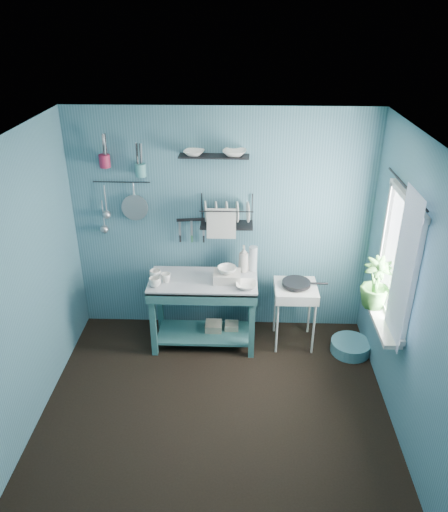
{
  "coord_description": "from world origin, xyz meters",
  "views": [
    {
      "loc": [
        0.2,
        -3.44,
        3.37
      ],
      "look_at": [
        0.05,
        0.85,
        1.2
      ],
      "focal_mm": 35.0,
      "sensor_mm": 36.0,
      "label": 1
    }
  ],
  "objects_px": {
    "soap_bottle": "(244,259)",
    "water_bottle": "(253,259)",
    "mug_right": "(155,275)",
    "utensil_cup_teal": "(141,170)",
    "utensil_cup_magenta": "(105,161)",
    "potted_plant": "(376,283)",
    "floor_basin": "(350,347)",
    "mug_mid": "(166,278)",
    "colander": "(135,208)",
    "mug_left": "(155,282)",
    "hotplate_stand": "(294,315)",
    "storage_tin_small": "(232,331)",
    "storage_tin_large": "(214,331)",
    "work_counter": "(204,312)",
    "frying_pan": "(296,283)",
    "wash_tub": "(227,277)",
    "dish_rack": "(227,212)"
  },
  "relations": [
    {
      "from": "storage_tin_large",
      "to": "floor_basin",
      "type": "bearing_deg",
      "value": -6.46
    },
    {
      "from": "hotplate_stand",
      "to": "potted_plant",
      "type": "relative_size",
      "value": 1.46
    },
    {
      "from": "soap_bottle",
      "to": "storage_tin_small",
      "type": "relative_size",
      "value": 1.49
    },
    {
      "from": "mug_left",
      "to": "wash_tub",
      "type": "distance_m",
      "value": 0.74
    },
    {
      "from": "mug_mid",
      "to": "storage_tin_small",
      "type": "bearing_deg",
      "value": 11.63
    },
    {
      "from": "work_counter",
      "to": "utensil_cup_teal",
      "type": "distance_m",
      "value": 1.64
    },
    {
      "from": "work_counter",
      "to": "storage_tin_small",
      "type": "bearing_deg",
      "value": 15.09
    },
    {
      "from": "mug_left",
      "to": "potted_plant",
      "type": "distance_m",
      "value": 2.16
    },
    {
      "from": "water_bottle",
      "to": "floor_basin",
      "type": "distance_m",
      "value": 1.42
    },
    {
      "from": "mug_mid",
      "to": "utensil_cup_magenta",
      "type": "xyz_separation_m",
      "value": [
        -0.62,
        0.39,
        1.12
      ]
    },
    {
      "from": "frying_pan",
      "to": "colander",
      "type": "height_order",
      "value": "colander"
    },
    {
      "from": "wash_tub",
      "to": "potted_plant",
      "type": "relative_size",
      "value": 0.57
    },
    {
      "from": "floor_basin",
      "to": "water_bottle",
      "type": "bearing_deg",
      "value": 162.43
    },
    {
      "from": "soap_bottle",
      "to": "water_bottle",
      "type": "relative_size",
      "value": 1.07
    },
    {
      "from": "dish_rack",
      "to": "potted_plant",
      "type": "xyz_separation_m",
      "value": [
        1.4,
        -0.78,
        -0.38
      ]
    },
    {
      "from": "hotplate_stand",
      "to": "utensil_cup_teal",
      "type": "height_order",
      "value": "utensil_cup_teal"
    },
    {
      "from": "mug_mid",
      "to": "hotplate_stand",
      "type": "distance_m",
      "value": 1.45
    },
    {
      "from": "wash_tub",
      "to": "floor_basin",
      "type": "bearing_deg",
      "value": -4.22
    },
    {
      "from": "hotplate_stand",
      "to": "frying_pan",
      "type": "distance_m",
      "value": 0.39
    },
    {
      "from": "utensil_cup_magenta",
      "to": "potted_plant",
      "type": "height_order",
      "value": "utensil_cup_magenta"
    },
    {
      "from": "potted_plant",
      "to": "floor_basin",
      "type": "height_order",
      "value": "potted_plant"
    },
    {
      "from": "soap_bottle",
      "to": "floor_basin",
      "type": "height_order",
      "value": "soap_bottle"
    },
    {
      "from": "colander",
      "to": "frying_pan",
      "type": "bearing_deg",
      "value": -10.47
    },
    {
      "from": "frying_pan",
      "to": "dish_rack",
      "type": "bearing_deg",
      "value": 162.29
    },
    {
      "from": "soap_bottle",
      "to": "potted_plant",
      "type": "bearing_deg",
      "value": -29.77
    },
    {
      "from": "mug_left",
      "to": "colander",
      "type": "relative_size",
      "value": 0.44
    },
    {
      "from": "mug_right",
      "to": "floor_basin",
      "type": "xyz_separation_m",
      "value": [
        2.09,
        -0.12,
        -0.78
      ]
    },
    {
      "from": "mug_right",
      "to": "utensil_cup_teal",
      "type": "bearing_deg",
      "value": 113.01
    },
    {
      "from": "water_bottle",
      "to": "dish_rack",
      "type": "height_order",
      "value": "dish_rack"
    },
    {
      "from": "mug_mid",
      "to": "storage_tin_large",
      "type": "distance_m",
      "value": 0.89
    },
    {
      "from": "work_counter",
      "to": "storage_tin_large",
      "type": "bearing_deg",
      "value": 26.72
    },
    {
      "from": "frying_pan",
      "to": "work_counter",
      "type": "bearing_deg",
      "value": -177.4
    },
    {
      "from": "mug_mid",
      "to": "colander",
      "type": "distance_m",
      "value": 0.82
    },
    {
      "from": "work_counter",
      "to": "dish_rack",
      "type": "distance_m",
      "value": 1.11
    },
    {
      "from": "mug_right",
      "to": "potted_plant",
      "type": "relative_size",
      "value": 0.25
    },
    {
      "from": "storage_tin_small",
      "to": "floor_basin",
      "type": "distance_m",
      "value": 1.31
    },
    {
      "from": "potted_plant",
      "to": "colander",
      "type": "bearing_deg",
      "value": 160.14
    },
    {
      "from": "mug_left",
      "to": "hotplate_stand",
      "type": "height_order",
      "value": "mug_left"
    },
    {
      "from": "mug_right",
      "to": "mug_left",
      "type": "bearing_deg",
      "value": -82.87
    },
    {
      "from": "dish_rack",
      "to": "mug_mid",
      "type": "bearing_deg",
      "value": -152.15
    },
    {
      "from": "mug_right",
      "to": "floor_basin",
      "type": "relative_size",
      "value": 0.29
    },
    {
      "from": "mug_mid",
      "to": "wash_tub",
      "type": "distance_m",
      "value": 0.63
    },
    {
      "from": "water_bottle",
      "to": "colander",
      "type": "relative_size",
      "value": 1.0
    },
    {
      "from": "mug_mid",
      "to": "utensil_cup_teal",
      "type": "relative_size",
      "value": 0.77
    },
    {
      "from": "mug_right",
      "to": "floor_basin",
      "type": "distance_m",
      "value": 2.24
    },
    {
      "from": "water_bottle",
      "to": "colander",
      "type": "height_order",
      "value": "colander"
    },
    {
      "from": "water_bottle",
      "to": "utensil_cup_magenta",
      "type": "relative_size",
      "value": 2.15
    },
    {
      "from": "mug_left",
      "to": "mug_mid",
      "type": "height_order",
      "value": "mug_left"
    },
    {
      "from": "hotplate_stand",
      "to": "utensil_cup_magenta",
      "type": "distance_m",
      "value": 2.56
    },
    {
      "from": "mug_mid",
      "to": "colander",
      "type": "relative_size",
      "value": 0.36
    }
  ]
}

